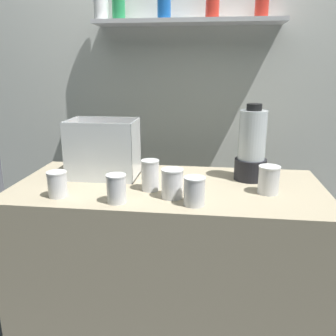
{
  "coord_description": "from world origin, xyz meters",
  "views": [
    {
      "loc": [
        0.19,
        -1.52,
        1.43
      ],
      "look_at": [
        0.0,
        0.0,
        0.98
      ],
      "focal_mm": 37.9,
      "sensor_mm": 36.0,
      "label": 1
    }
  ],
  "objects_px": {
    "juice_cup_beet_far_left": "(57,186)",
    "carrot_display_bin": "(105,159)",
    "juice_cup_beet_rightmost": "(269,182)",
    "juice_cup_pomegranate_far_right": "(194,193)",
    "juice_cup_pomegranate_right": "(172,185)",
    "juice_cup_orange_middle": "(150,177)",
    "juice_cup_pomegranate_left": "(116,190)",
    "blender_pitcher": "(252,148)"
  },
  "relations": [
    {
      "from": "juice_cup_pomegranate_right",
      "to": "juice_cup_beet_rightmost",
      "type": "height_order",
      "value": "juice_cup_pomegranate_right"
    },
    {
      "from": "carrot_display_bin",
      "to": "juice_cup_pomegranate_left",
      "type": "distance_m",
      "value": 0.36
    },
    {
      "from": "carrot_display_bin",
      "to": "juice_cup_orange_middle",
      "type": "distance_m",
      "value": 0.3
    },
    {
      "from": "juice_cup_pomegranate_left",
      "to": "juice_cup_beet_rightmost",
      "type": "relative_size",
      "value": 0.96
    },
    {
      "from": "juice_cup_beet_rightmost",
      "to": "juice_cup_pomegranate_right",
      "type": "bearing_deg",
      "value": -165.68
    },
    {
      "from": "juice_cup_beet_far_left",
      "to": "juice_cup_pomegranate_right",
      "type": "xyz_separation_m",
      "value": [
        0.47,
        0.05,
        0.01
      ]
    },
    {
      "from": "carrot_display_bin",
      "to": "juice_cup_orange_middle",
      "type": "relative_size",
      "value": 2.42
    },
    {
      "from": "blender_pitcher",
      "to": "juice_cup_beet_far_left",
      "type": "xyz_separation_m",
      "value": [
        -0.81,
        -0.34,
        -0.11
      ]
    },
    {
      "from": "juice_cup_pomegranate_right",
      "to": "juice_cup_pomegranate_left",
      "type": "bearing_deg",
      "value": -159.22
    },
    {
      "from": "carrot_display_bin",
      "to": "juice_cup_pomegranate_right",
      "type": "xyz_separation_m",
      "value": [
        0.36,
        -0.25,
        -0.03
      ]
    },
    {
      "from": "blender_pitcher",
      "to": "juice_cup_pomegranate_left",
      "type": "height_order",
      "value": "blender_pitcher"
    },
    {
      "from": "juice_cup_orange_middle",
      "to": "juice_cup_pomegranate_right",
      "type": "relative_size",
      "value": 1.1
    },
    {
      "from": "juice_cup_beet_far_left",
      "to": "juice_cup_pomegranate_far_right",
      "type": "height_order",
      "value": "juice_cup_pomegranate_far_right"
    },
    {
      "from": "juice_cup_orange_middle",
      "to": "juice_cup_pomegranate_far_right",
      "type": "bearing_deg",
      "value": -36.82
    },
    {
      "from": "juice_cup_pomegranate_left",
      "to": "juice_cup_beet_far_left",
      "type": "bearing_deg",
      "value": 172.8
    },
    {
      "from": "juice_cup_pomegranate_left",
      "to": "juice_cup_pomegranate_right",
      "type": "xyz_separation_m",
      "value": [
        0.21,
        0.08,
        0.0
      ]
    },
    {
      "from": "juice_cup_pomegranate_right",
      "to": "juice_cup_beet_far_left",
      "type": "bearing_deg",
      "value": -174.19
    },
    {
      "from": "juice_cup_pomegranate_left",
      "to": "juice_cup_beet_rightmost",
      "type": "height_order",
      "value": "juice_cup_beet_rightmost"
    },
    {
      "from": "juice_cup_beet_rightmost",
      "to": "juice_cup_pomegranate_far_right",
      "type": "bearing_deg",
      "value": -150.67
    },
    {
      "from": "carrot_display_bin",
      "to": "juice_cup_beet_far_left",
      "type": "relative_size",
      "value": 3.03
    },
    {
      "from": "juice_cup_pomegranate_far_right",
      "to": "juice_cup_pomegranate_left",
      "type": "bearing_deg",
      "value": -177.89
    },
    {
      "from": "carrot_display_bin",
      "to": "blender_pitcher",
      "type": "height_order",
      "value": "blender_pitcher"
    },
    {
      "from": "blender_pitcher",
      "to": "juice_cup_beet_far_left",
      "type": "bearing_deg",
      "value": -157.55
    },
    {
      "from": "blender_pitcher",
      "to": "juice_cup_orange_middle",
      "type": "height_order",
      "value": "blender_pitcher"
    },
    {
      "from": "carrot_display_bin",
      "to": "juice_cup_beet_far_left",
      "type": "height_order",
      "value": "carrot_display_bin"
    },
    {
      "from": "blender_pitcher",
      "to": "juice_cup_orange_middle",
      "type": "distance_m",
      "value": 0.5
    },
    {
      "from": "juice_cup_beet_far_left",
      "to": "juice_cup_pomegranate_right",
      "type": "bearing_deg",
      "value": 5.81
    },
    {
      "from": "juice_cup_beet_rightmost",
      "to": "juice_cup_pomegranate_left",
      "type": "bearing_deg",
      "value": -163.38
    },
    {
      "from": "juice_cup_pomegranate_far_right",
      "to": "juice_cup_beet_rightmost",
      "type": "distance_m",
      "value": 0.35
    },
    {
      "from": "juice_cup_beet_far_left",
      "to": "juice_cup_pomegranate_far_right",
      "type": "bearing_deg",
      "value": -2.17
    },
    {
      "from": "carrot_display_bin",
      "to": "juice_cup_pomegranate_right",
      "type": "height_order",
      "value": "carrot_display_bin"
    },
    {
      "from": "juice_cup_orange_middle",
      "to": "juice_cup_beet_far_left",
      "type": "bearing_deg",
      "value": -160.78
    },
    {
      "from": "carrot_display_bin",
      "to": "juice_cup_beet_far_left",
      "type": "bearing_deg",
      "value": -111.36
    },
    {
      "from": "carrot_display_bin",
      "to": "juice_cup_pomegranate_left",
      "type": "bearing_deg",
      "value": -66.1
    },
    {
      "from": "juice_cup_beet_far_left",
      "to": "juice_cup_beet_rightmost",
      "type": "xyz_separation_m",
      "value": [
        0.87,
        0.15,
        0.0
      ]
    },
    {
      "from": "juice_cup_pomegranate_right",
      "to": "juice_cup_beet_rightmost",
      "type": "bearing_deg",
      "value": 14.32
    },
    {
      "from": "blender_pitcher",
      "to": "juice_cup_pomegranate_right",
      "type": "distance_m",
      "value": 0.46
    },
    {
      "from": "juice_cup_orange_middle",
      "to": "juice_cup_pomegranate_left",
      "type": "bearing_deg",
      "value": -123.79
    },
    {
      "from": "blender_pitcher",
      "to": "juice_cup_pomegranate_right",
      "type": "xyz_separation_m",
      "value": [
        -0.34,
        -0.29,
        -0.1
      ]
    },
    {
      "from": "juice_cup_pomegranate_right",
      "to": "juice_cup_orange_middle",
      "type": "bearing_deg",
      "value": 142.9
    },
    {
      "from": "juice_cup_beet_far_left",
      "to": "carrot_display_bin",
      "type": "bearing_deg",
      "value": 68.64
    },
    {
      "from": "juice_cup_beet_rightmost",
      "to": "blender_pitcher",
      "type": "bearing_deg",
      "value": 107.7
    }
  ]
}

